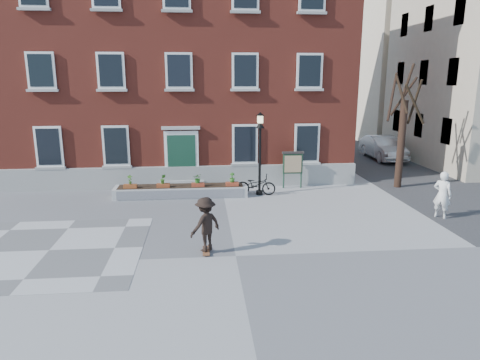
{
  "coord_description": "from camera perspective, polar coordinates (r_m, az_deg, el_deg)",
  "views": [
    {
      "loc": [
        -1.01,
        -12.47,
        5.43
      ],
      "look_at": [
        0.5,
        4.0,
        1.5
      ],
      "focal_mm": 32.0,
      "sensor_mm": 36.0,
      "label": 1
    }
  ],
  "objects": [
    {
      "name": "parked_car",
      "position": [
        31.04,
        18.53,
        4.1
      ],
      "size": [
        1.73,
        4.86,
        1.6
      ],
      "primitive_type": "imported",
      "rotation": [
        0.0,
        0.0,
        -0.01
      ],
      "color": "silver",
      "rests_on": "ground"
    },
    {
      "name": "notice_board",
      "position": [
        21.69,
        7.05,
        2.19
      ],
      "size": [
        1.1,
        0.16,
        1.87
      ],
      "color": "#1B3728",
      "rests_on": "ground"
    },
    {
      "name": "lamp_post",
      "position": [
        20.05,
        2.67,
        5.07
      ],
      "size": [
        0.4,
        0.4,
        3.93
      ],
      "color": "black",
      "rests_on": "ground"
    },
    {
      "name": "bystander",
      "position": [
        18.74,
        25.37,
        -1.79
      ],
      "size": [
        0.8,
        0.82,
        1.9
      ],
      "primitive_type": "imported",
      "rotation": [
        0.0,
        0.0,
        2.31
      ],
      "color": "white",
      "rests_on": "ground"
    },
    {
      "name": "planter_assembly",
      "position": [
        20.33,
        -7.83,
        -1.36
      ],
      "size": [
        6.2,
        1.12,
        1.15
      ],
      "color": "beige",
      "rests_on": "ground"
    },
    {
      "name": "skateboarder",
      "position": [
        13.6,
        -4.62,
        -5.91
      ],
      "size": [
        1.29,
        1.22,
        1.83
      ],
      "color": "brown",
      "rests_on": "ground"
    },
    {
      "name": "side_street",
      "position": [
        37.47,
        26.13,
        14.5
      ],
      "size": [
        15.2,
        36.0,
        14.5
      ],
      "color": "#3B3B3D",
      "rests_on": "ground"
    },
    {
      "name": "bicycle",
      "position": [
        20.41,
        2.12,
        -0.63
      ],
      "size": [
        1.98,
        1.01,
        0.99
      ],
      "primitive_type": "imported",
      "rotation": [
        0.0,
        0.0,
        1.38
      ],
      "color": "black",
      "rests_on": "ground"
    },
    {
      "name": "brick_building",
      "position": [
        26.48,
        -7.65,
        15.14
      ],
      "size": [
        18.4,
        10.85,
        12.6
      ],
      "color": "maroon",
      "rests_on": "ground"
    },
    {
      "name": "bare_tree",
      "position": [
        22.95,
        20.8,
        5.9
      ],
      "size": [
        1.83,
        1.83,
        6.16
      ],
      "color": "#321F16",
      "rests_on": "ground"
    },
    {
      "name": "ground",
      "position": [
        13.64,
        -0.56,
        -10.1
      ],
      "size": [
        100.0,
        100.0,
        0.0
      ],
      "primitive_type": "plane",
      "color": "gray",
      "rests_on": "ground"
    },
    {
      "name": "checker_patch",
      "position": [
        15.35,
        -24.1,
        -8.55
      ],
      "size": [
        6.0,
        6.0,
        0.01
      ],
      "primitive_type": "cube",
      "color": "#5D5D5F",
      "rests_on": "ground"
    }
  ]
}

